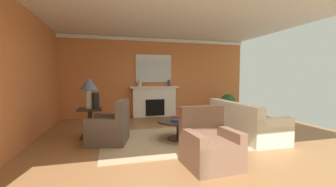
{
  "coord_description": "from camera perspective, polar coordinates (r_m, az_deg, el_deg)",
  "views": [
    {
      "loc": [
        -1.63,
        -4.65,
        1.43
      ],
      "look_at": [
        -0.07,
        1.17,
        1.0
      ],
      "focal_mm": 23.03,
      "sensor_mm": 36.0,
      "label": 1
    }
  ],
  "objects": [
    {
      "name": "ground_plane",
      "position": [
        5.13,
        4.21,
        -12.13
      ],
      "size": [
        8.69,
        8.69,
        0.0
      ],
      "primitive_type": "plane",
      "color": "olive"
    },
    {
      "name": "crown_moulding",
      "position": [
        8.26,
        -3.52,
        13.99
      ],
      "size": [
        7.27,
        0.08,
        0.12
      ],
      "primitive_type": "cube",
      "color": "white"
    },
    {
      "name": "armchair_facing_fireplace",
      "position": [
        3.68,
        10.89,
        -13.77
      ],
      "size": [
        0.85,
        0.85,
        0.95
      ],
      "color": "brown",
      "rests_on": "ground_plane"
    },
    {
      "name": "armchair_near_window",
      "position": [
        4.96,
        -15.05,
        -9.15
      ],
      "size": [
        0.97,
        0.97,
        0.95
      ],
      "color": "brown",
      "rests_on": "ground_plane"
    },
    {
      "name": "area_rug",
      "position": [
        5.17,
        2.89,
        -11.91
      ],
      "size": [
        3.52,
        2.32,
        0.01
      ],
      "primitive_type": "cube",
      "color": "tan",
      "rests_on": "ground_plane"
    },
    {
      "name": "wall_fireplace",
      "position": [
        8.21,
        -3.59,
        4.33
      ],
      "size": [
        7.27,
        0.12,
        2.93
      ],
      "primitive_type": "cube",
      "color": "#CC723D",
      "rests_on": "ground_plane"
    },
    {
      "name": "vase_mantel_right",
      "position": [
        8.08,
        0.27,
        2.78
      ],
      "size": [
        0.1,
        0.1,
        0.24
      ],
      "primitive_type": "cylinder",
      "color": "navy",
      "rests_on": "fireplace"
    },
    {
      "name": "vase_mantel_left",
      "position": [
        7.86,
        -7.5,
        2.72
      ],
      "size": [
        0.12,
        0.12,
        0.24
      ],
      "primitive_type": "cylinder",
      "color": "beige",
      "rests_on": "fireplace"
    },
    {
      "name": "ceiling_panel",
      "position": [
        5.43,
        3.27,
        20.45
      ],
      "size": [
        7.27,
        7.29,
        0.06
      ],
      "primitive_type": "cube",
      "color": "white"
    },
    {
      "name": "coffee_table",
      "position": [
        5.09,
        2.91,
        -8.34
      ],
      "size": [
        1.0,
        1.0,
        0.45
      ],
      "color": "#2D2319",
      "rests_on": "ground_plane"
    },
    {
      "name": "book_red_cover",
      "position": [
        4.88,
        2.07,
        -7.16
      ],
      "size": [
        0.22,
        0.18,
        0.06
      ],
      "primitive_type": "cube",
      "rotation": [
        0.0,
        0.0,
        -0.1
      ],
      "color": "navy",
      "rests_on": "coffee_table"
    },
    {
      "name": "table_lamp",
      "position": [
        5.48,
        -20.11,
        1.69
      ],
      "size": [
        0.44,
        0.44,
        0.75
      ],
      "color": "beige",
      "rests_on": "side_table"
    },
    {
      "name": "wall_window",
      "position": [
        5.25,
        -34.78,
        3.73
      ],
      "size": [
        0.12,
        7.29,
        2.93
      ],
      "primitive_type": "cube",
      "color": "#CC723D",
      "rests_on": "ground_plane"
    },
    {
      "name": "fireplace",
      "position": [
        8.05,
        -3.61,
        -2.31
      ],
      "size": [
        1.8,
        0.35,
        1.13
      ],
      "color": "white",
      "rests_on": "ground_plane"
    },
    {
      "name": "side_table",
      "position": [
        5.58,
        -19.9,
        -6.81
      ],
      "size": [
        0.56,
        0.56,
        0.7
      ],
      "color": "#2D2319",
      "rests_on": "ground_plane"
    },
    {
      "name": "sofa",
      "position": [
        5.69,
        19.33,
        -7.62
      ],
      "size": [
        0.92,
        2.11,
        0.85
      ],
      "color": "beige",
      "rests_on": "ground_plane"
    },
    {
      "name": "mantel_mirror",
      "position": [
        8.12,
        -3.82,
        6.6
      ],
      "size": [
        1.35,
        0.04,
        1.02
      ],
      "primitive_type": "cube",
      "color": "silver"
    },
    {
      "name": "potted_plant",
      "position": [
        8.42,
        15.65,
        -2.46
      ],
      "size": [
        0.56,
        0.56,
        0.83
      ],
      "color": "#A8754C",
      "rests_on": "ground_plane"
    },
    {
      "name": "book_art_folio",
      "position": [
        5.1,
        2.31,
        -6.15
      ],
      "size": [
        0.21,
        0.21,
        0.03
      ],
      "primitive_type": "cube",
      "rotation": [
        0.0,
        0.0,
        -0.11
      ],
      "color": "maroon",
      "rests_on": "coffee_table"
    },
    {
      "name": "vase_on_side_table",
      "position": [
        5.38,
        -18.54,
        -1.86
      ],
      "size": [
        0.17,
        0.17,
        0.39
      ],
      "primitive_type": "cylinder",
      "color": "black",
      "rests_on": "side_table"
    }
  ]
}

